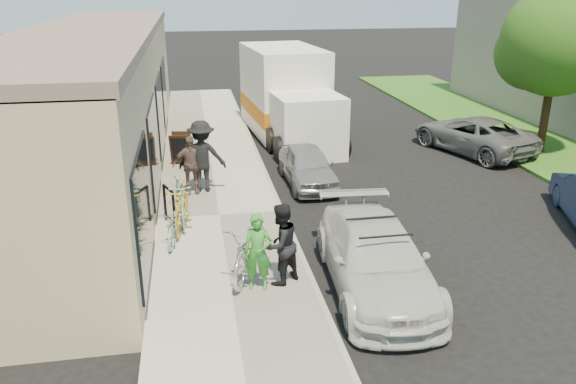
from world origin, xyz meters
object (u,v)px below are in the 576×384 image
woman_rider (258,252)px  sedan_white (376,258)px  bike_rack (169,202)px  median_tree (555,45)px  far_car_gray (473,134)px  cruiser_bike_b (176,224)px  sandwich_board (180,149)px  moving_truck (287,99)px  bystander_a (202,156)px  man_standing (281,244)px  cruiser_bike_a (180,201)px  cruiser_bike_c (181,206)px  sedan_silver (308,166)px  tandem_bike (251,247)px  bystander_b (190,165)px

woman_rider → sedan_white: bearing=11.5°
bike_rack → median_tree: (12.14, 4.25, 2.87)m
far_car_gray → cruiser_bike_b: size_ratio=2.90×
sandwich_board → moving_truck: 5.17m
far_car_gray → bystander_a: (-9.15, -2.66, 0.50)m
sandwich_board → man_standing: man_standing is taller
cruiser_bike_a → cruiser_bike_c: (0.04, -0.33, 0.01)m
woman_rider → cruiser_bike_a: 3.59m
sedan_silver → cruiser_bike_b: bearing=-137.5°
woman_rider → cruiser_bike_c: bearing=129.4°
moving_truck → bystander_a: 6.68m
moving_truck → cruiser_bike_b: moving_truck is taller
bystander_a → median_tree: bearing=-164.8°
bike_rack → woman_rider: size_ratio=0.63×
moving_truck → man_standing: (-2.06, -11.04, -0.49)m
tandem_bike → bike_rack: bearing=142.8°
median_tree → cruiser_bike_a: 12.94m
woman_rider → sandwich_board: bearing=114.6°
tandem_bike → cruiser_bike_c: bearing=140.8°
man_standing → cruiser_bike_b: 2.94m
sandwich_board → cruiser_bike_a: (0.00, -4.61, 0.04)m
sedan_white → bystander_b: 6.32m
woman_rider → cruiser_bike_b: size_ratio=0.96×
bike_rack → cruiser_bike_b: bike_rack is taller
sandwich_board → cruiser_bike_c: cruiser_bike_c is taller
sandwich_board → median_tree: (11.90, -0.42, 2.92)m
cruiser_bike_b → bystander_b: bearing=93.2°
cruiser_bike_c → woman_rider: bearing=-56.9°
moving_truck → far_car_gray: size_ratio=1.53×
sedan_white → cruiser_bike_a: bearing=140.9°
sedan_white → woman_rider: size_ratio=3.05×
sandwich_board → moving_truck: moving_truck is taller
woman_rider → bystander_a: 5.46m
bike_rack → bystander_b: size_ratio=0.58×
median_tree → bystander_b: size_ratio=3.43×
cruiser_bike_b → cruiser_bike_c: size_ratio=0.85×
sedan_silver → far_car_gray: size_ratio=0.73×
far_car_gray → man_standing: man_standing is taller
bystander_a → woman_rider: bearing=103.3°
bike_rack → cruiser_bike_b: 0.94m
tandem_bike → cruiser_bike_b: tandem_bike is taller
sandwich_board → moving_truck: (3.92, 3.28, 0.78)m
woman_rider → cruiser_bike_c: size_ratio=0.81×
sedan_silver → tandem_bike: (-2.20, -5.18, 0.15)m
tandem_bike → far_car_gray: bearing=63.0°
far_car_gray → median_tree: (2.14, -0.57, 2.96)m
cruiser_bike_a → bystander_a: bystander_a is taller
bike_rack → cruiser_bike_c: bearing=-44.4°
cruiser_bike_a → cruiser_bike_c: cruiser_bike_c is taller
sandwich_board → cruiser_bike_b: size_ratio=0.64×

